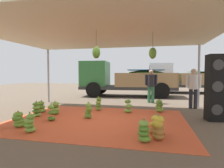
# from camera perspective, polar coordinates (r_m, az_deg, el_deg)

# --- Properties ---
(ground_plane) EXTENTS (40.00, 40.00, 0.00)m
(ground_plane) POSITION_cam_1_polar(r_m,az_deg,el_deg) (9.20, 1.13, -6.51)
(ground_plane) COLOR brown
(tarp_orange) EXTENTS (5.68, 4.41, 0.01)m
(tarp_orange) POSITION_cam_1_polar(r_m,az_deg,el_deg) (6.34, -4.34, -10.82)
(tarp_orange) COLOR #D1512D
(tarp_orange) RESTS_ON ground
(tent_canopy) EXTENTS (8.00, 7.00, 2.92)m
(tent_canopy) POSITION_cam_1_polar(r_m,az_deg,el_deg) (6.21, -4.59, 15.21)
(tent_canopy) COLOR #9EA0A5
(tent_canopy) RESTS_ON ground
(banana_bunch_0) EXTENTS (0.37, 0.37, 0.52)m
(banana_bunch_0) POSITION_cam_1_polar(r_m,az_deg,el_deg) (7.77, 14.21, -6.58)
(banana_bunch_0) COLOR #75A83D
(banana_bunch_0) RESTS_ON tarp_orange
(banana_bunch_1) EXTENTS (0.39, 0.39, 0.56)m
(banana_bunch_1) POSITION_cam_1_polar(r_m,az_deg,el_deg) (7.27, -22.04, -7.32)
(banana_bunch_1) COLOR #6B9E38
(banana_bunch_1) RESTS_ON tarp_orange
(banana_bunch_2) EXTENTS (0.43, 0.43, 0.47)m
(banana_bunch_2) POSITION_cam_1_polar(r_m,az_deg,el_deg) (6.05, -26.48, -9.75)
(banana_bunch_2) COLOR #60932D
(banana_bunch_2) RESTS_ON tarp_orange
(banana_bunch_3) EXTENTS (0.32, 0.31, 0.57)m
(banana_bunch_3) POSITION_cam_1_polar(r_m,az_deg,el_deg) (6.53, -7.20, -8.15)
(banana_bunch_3) COLOR #518428
(banana_bunch_3) RESTS_ON tarp_orange
(banana_bunch_4) EXTENTS (0.40, 0.40, 0.58)m
(banana_bunch_4) POSITION_cam_1_polar(r_m,az_deg,el_deg) (4.55, 13.92, -13.02)
(banana_bunch_4) COLOR #996628
(banana_bunch_4) RESTS_ON tarp_orange
(banana_bunch_5) EXTENTS (0.38, 0.39, 0.49)m
(banana_bunch_5) POSITION_cam_1_polar(r_m,az_deg,el_deg) (7.95, -20.70, -6.61)
(banana_bunch_5) COLOR #75A83D
(banana_bunch_5) RESTS_ON tarp_orange
(banana_bunch_6) EXTENTS (0.37, 0.36, 0.53)m
(banana_bunch_6) POSITION_cam_1_polar(r_m,az_deg,el_deg) (4.38, 9.65, -14.12)
(banana_bunch_6) COLOR #60932D
(banana_bunch_6) RESTS_ON tarp_orange
(banana_bunch_8) EXTENTS (0.40, 0.39, 0.51)m
(banana_bunch_8) POSITION_cam_1_polar(r_m,az_deg,el_deg) (7.42, -16.84, -7.12)
(banana_bunch_8) COLOR #60932D
(banana_bunch_8) RESTS_ON tarp_orange
(banana_bunch_9) EXTENTS (0.30, 0.31, 0.59)m
(banana_bunch_9) POSITION_cam_1_polar(r_m,az_deg,el_deg) (7.87, -4.14, -6.14)
(banana_bunch_9) COLOR #6B9E38
(banana_bunch_9) RESTS_ON tarp_orange
(banana_bunch_10) EXTENTS (0.46, 0.47, 0.52)m
(banana_bunch_10) POSITION_cam_1_polar(r_m,az_deg,el_deg) (4.97, 13.15, -12.13)
(banana_bunch_10) COLOR #996628
(banana_bunch_10) RESTS_ON tarp_orange
(banana_bunch_11) EXTENTS (0.34, 0.34, 0.56)m
(banana_bunch_11) POSITION_cam_1_polar(r_m,az_deg,el_deg) (7.41, 4.96, -6.91)
(banana_bunch_11) COLOR #6B9E38
(banana_bunch_11) RESTS_ON tarp_orange
(banana_bunch_12) EXTENTS (0.35, 0.35, 0.57)m
(banana_bunch_12) POSITION_cam_1_polar(r_m,az_deg,el_deg) (6.47, -17.95, -8.48)
(banana_bunch_12) COLOR #477523
(banana_bunch_12) RESTS_ON tarp_orange
(banana_bunch_13) EXTENTS (0.32, 0.32, 0.53)m
(banana_bunch_13) POSITION_cam_1_polar(r_m,az_deg,el_deg) (5.40, -23.72, -11.00)
(banana_bunch_13) COLOR #75A83D
(banana_bunch_13) RESTS_ON tarp_orange
(cargo_truck_main) EXTENTS (6.51, 2.68, 2.40)m
(cargo_truck_main) POSITION_cam_1_polar(r_m,az_deg,el_deg) (13.02, 3.73, 1.60)
(cargo_truck_main) COLOR #2D2D2D
(cargo_truck_main) RESTS_ON ground
(cargo_truck_far) EXTENTS (6.49, 2.64, 2.40)m
(cargo_truck_far) POSITION_cam_1_polar(r_m,az_deg,el_deg) (16.55, 21.41, 1.64)
(cargo_truck_far) COLOR #2D2D2D
(cargo_truck_far) RESTS_ON ground
(worker_0) EXTENTS (0.64, 0.39, 1.76)m
(worker_0) POSITION_cam_1_polar(r_m,az_deg,el_deg) (10.14, 11.79, 0.15)
(worker_0) COLOR #337A4C
(worker_0) RESTS_ON ground
(worker_1) EXTENTS (0.65, 0.39, 1.76)m
(worker_1) POSITION_cam_1_polar(r_m,az_deg,el_deg) (9.02, 23.51, -0.37)
(worker_1) COLOR #26262D
(worker_1) RESTS_ON ground
(speaker_stack) EXTENTS (0.58, 0.53, 2.16)m
(speaker_stack) POSITION_cam_1_polar(r_m,az_deg,el_deg) (6.95, 28.91, -1.01)
(speaker_stack) COLOR black
(speaker_stack) RESTS_ON ground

